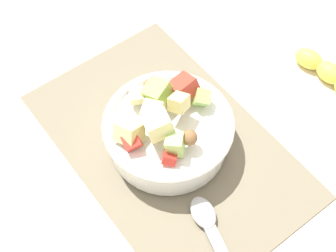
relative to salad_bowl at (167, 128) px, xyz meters
name	(u,v)px	position (x,y,z in m)	size (l,w,h in m)	color
ground_plane	(168,145)	(0.00, 0.00, -0.05)	(2.40, 2.40, 0.00)	silver
placemat	(168,144)	(0.00, 0.00, -0.04)	(0.49, 0.31, 0.01)	#756B56
salad_bowl	(167,128)	(0.00, 0.00, 0.00)	(0.21, 0.21, 0.12)	white
serving_spoon	(212,232)	(0.17, -0.05, -0.04)	(0.19, 0.07, 0.01)	#B7B7BC
banana_whole	(328,73)	(0.07, 0.32, -0.03)	(0.15, 0.05, 0.04)	yellow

